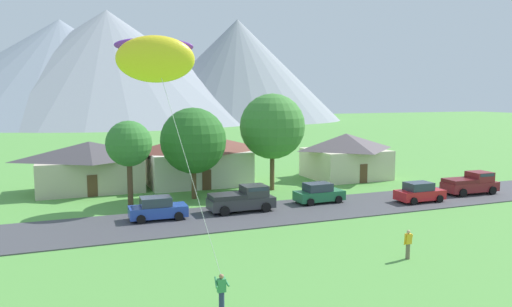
# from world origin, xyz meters

# --- Properties ---
(road_strip) EXTENTS (160.00, 7.49, 0.08)m
(road_strip) POSITION_xyz_m (0.00, 28.54, 0.04)
(road_strip) COLOR #424247
(road_strip) RESTS_ON ground
(mountain_west_ridge) EXTENTS (107.67, 107.67, 34.60)m
(mountain_west_ridge) POSITION_xyz_m (-10.11, 178.41, 17.30)
(mountain_west_ridge) COLOR gray
(mountain_west_ridge) RESTS_ON ground
(mountain_far_east_ridge) EXTENTS (74.56, 74.56, 36.08)m
(mountain_far_east_ridge) POSITION_xyz_m (49.64, 165.40, 18.04)
(mountain_far_east_ridge) COLOR #8E939E
(mountain_far_east_ridge) RESTS_ON ground
(mountain_far_west_ridge) EXTENTS (113.33, 113.33, 38.25)m
(mountain_far_west_ridge) POSITION_xyz_m (5.19, 175.72, 19.13)
(mountain_far_west_ridge) COLOR #8E939E
(mountain_far_west_ridge) RESTS_ON ground
(house_leftmost) EXTENTS (10.79, 6.61, 5.32)m
(house_leftmost) POSITION_xyz_m (1.75, 42.63, 2.76)
(house_leftmost) COLOR beige
(house_leftmost) RESTS_ON ground
(house_left_center) EXTENTS (10.34, 6.68, 4.76)m
(house_left_center) POSITION_xyz_m (-8.75, 43.40, 2.47)
(house_left_center) COLOR beige
(house_left_center) RESTS_ON ground
(house_right_center) EXTENTS (8.61, 7.61, 4.94)m
(house_right_center) POSITION_xyz_m (18.06, 40.72, 2.56)
(house_right_center) COLOR beige
(house_right_center) RESTS_ON ground
(tree_near_left) EXTENTS (3.67, 3.67, 7.17)m
(tree_near_left) POSITION_xyz_m (-6.19, 34.12, 5.28)
(tree_near_left) COLOR #4C3823
(tree_near_left) RESTS_ON ground
(tree_left_of_center) EXTENTS (5.81, 5.81, 8.10)m
(tree_left_of_center) POSITION_xyz_m (-0.39, 36.17, 5.18)
(tree_left_of_center) COLOR brown
(tree_left_of_center) RESTS_ON ground
(tree_center) EXTENTS (6.27, 6.27, 9.33)m
(tree_center) POSITION_xyz_m (7.67, 37.28, 6.18)
(tree_center) COLOR brown
(tree_center) RESTS_ON ground
(parked_car_green_west_end) EXTENTS (4.24, 2.15, 1.68)m
(parked_car_green_west_end) POSITION_xyz_m (8.98, 30.35, 0.87)
(parked_car_green_west_end) COLOR #237042
(parked_car_green_west_end) RESTS_ON road_strip
(parked_car_red_mid_west) EXTENTS (4.22, 2.12, 1.68)m
(parked_car_red_mid_west) POSITION_xyz_m (17.18, 27.48, 0.87)
(parked_car_red_mid_west) COLOR red
(parked_car_red_mid_west) RESTS_ON road_strip
(parked_car_blue_mid_east) EXTENTS (4.26, 2.19, 1.68)m
(parked_car_blue_mid_east) POSITION_xyz_m (-4.83, 29.72, 0.87)
(parked_car_blue_mid_east) COLOR #2847A8
(parked_car_blue_mid_east) RESTS_ON road_strip
(pickup_truck_charcoal_west_side) EXTENTS (5.21, 2.33, 1.99)m
(pickup_truck_charcoal_west_side) POSITION_xyz_m (1.91, 29.84, 1.06)
(pickup_truck_charcoal_west_side) COLOR #333338
(pickup_truck_charcoal_west_side) RESTS_ON road_strip
(pickup_truck_maroon_east_side) EXTENTS (5.27, 2.46, 1.99)m
(pickup_truck_maroon_east_side) POSITION_xyz_m (23.96, 28.50, 1.06)
(pickup_truck_maroon_east_side) COLOR maroon
(pickup_truck_maroon_east_side) RESTS_ON road_strip
(kite_flyer_with_kite) EXTENTS (4.19, 3.39, 11.83)m
(kite_flyer_with_kite) POSITION_xyz_m (-7.23, 15.55, 10.65)
(kite_flyer_with_kite) COLOR navy
(kite_flyer_with_kite) RESTS_ON ground
(watcher_person) EXTENTS (0.56, 0.24, 1.68)m
(watcher_person) POSITION_xyz_m (6.71, 15.88, 0.88)
(watcher_person) COLOR #70604C
(watcher_person) RESTS_ON ground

